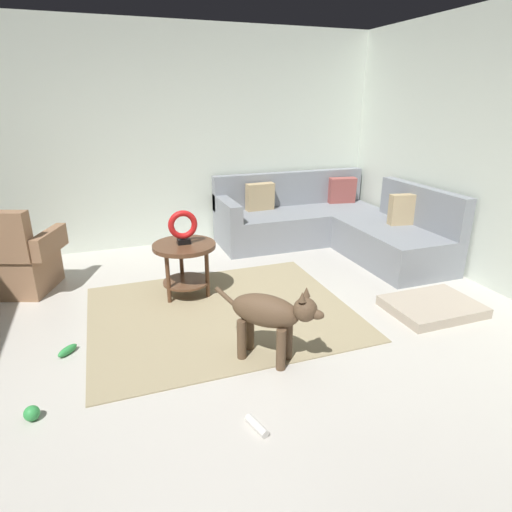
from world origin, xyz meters
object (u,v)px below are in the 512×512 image
object	(u,v)px
armchair	(15,261)
dog	(271,315)
side_table	(185,256)
torus_sculpture	(183,226)
dog_toy_bone	(68,350)
dog_toy_rope	(257,426)
sectional_couch	(331,225)
dog_toy_ball	(32,413)
dog_bed_mat	(432,307)

from	to	relation	value
armchair	dog	bearing A→B (deg)	-25.84
side_table	torus_sculpture	world-z (taller)	torus_sculpture
side_table	dog_toy_bone	xyz separation A→B (m)	(-1.06, -0.72, -0.39)
armchair	dog_toy_rope	size ratio (longest dim) A/B	5.32
sectional_couch	dog	bearing A→B (deg)	-128.18
torus_sculpture	armchair	bearing A→B (deg)	156.76
armchair	dog_toy_ball	bearing A→B (deg)	-60.81
dog_toy_rope	sectional_couch	bearing A→B (deg)	54.01
dog_toy_ball	dog_toy_bone	bearing A→B (deg)	76.67
torus_sculpture	dog_toy_ball	distance (m)	1.99
torus_sculpture	dog_toy_bone	distance (m)	1.45
torus_sculpture	dog_toy_ball	size ratio (longest dim) A/B	3.46
dog	dog_toy_bone	world-z (taller)	dog
dog_toy_bone	dog_toy_rope	bearing A→B (deg)	-48.74
armchair	dog_toy_ball	size ratio (longest dim) A/B	10.17
dog_toy_rope	dog_toy_bone	size ratio (longest dim) A/B	1.00
dog_toy_bone	dog_toy_ball	bearing A→B (deg)	-103.33
dog_toy_ball	dog_bed_mat	bearing A→B (deg)	5.76
dog	dog_toy_ball	world-z (taller)	dog
sectional_couch	side_table	size ratio (longest dim) A/B	3.75
sectional_couch	armchair	xyz separation A→B (m)	(-3.63, -0.17, 0.03)
dog_toy_ball	dog_toy_bone	xyz separation A→B (m)	(0.17, 0.70, -0.02)
dog_bed_mat	dog_toy_bone	distance (m)	3.14
dog_bed_mat	dog_toy_rope	bearing A→B (deg)	-156.77
dog	dog_toy_bone	xyz separation A→B (m)	(-1.42, 0.60, -0.35)
dog_toy_bone	dog_bed_mat	bearing A→B (deg)	-6.82
sectional_couch	side_table	world-z (taller)	sectional_couch
dog_bed_mat	dog_toy_bone	bearing A→B (deg)	173.18
side_table	dog_toy_bone	distance (m)	1.34
dog_bed_mat	dog	size ratio (longest dim) A/B	1.24
dog	sectional_couch	bearing A→B (deg)	-173.83
dog_toy_rope	side_table	bearing A→B (deg)	90.78
armchair	torus_sculpture	bearing A→B (deg)	-3.13
side_table	dog	world-z (taller)	dog
torus_sculpture	dog	world-z (taller)	torus_sculpture
side_table	dog_bed_mat	size ratio (longest dim) A/B	0.75
dog_toy_bone	side_table	bearing A→B (deg)	34.08
dog_toy_ball	dog_toy_bone	size ratio (longest dim) A/B	0.52
side_table	dog_toy_rope	size ratio (longest dim) A/B	3.33
torus_sculpture	dog_toy_rope	size ratio (longest dim) A/B	1.81
sectional_couch	torus_sculpture	bearing A→B (deg)	-157.76
dog	dog_toy_ball	size ratio (longest dim) A/B	6.83
side_table	dog_toy_ball	bearing A→B (deg)	-130.84
armchair	dog_toy_rope	xyz separation A→B (m)	(1.59, -2.63, -0.30)
dog_toy_bone	sectional_couch	bearing A→B (deg)	26.56
dog	dog_toy_ball	bearing A→B (deg)	-41.97
torus_sculpture	dog	bearing A→B (deg)	-74.64
armchair	side_table	size ratio (longest dim) A/B	1.60
dog	dog_toy_rope	size ratio (longest dim) A/B	3.57
sectional_couch	dog_toy_rope	distance (m)	3.48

